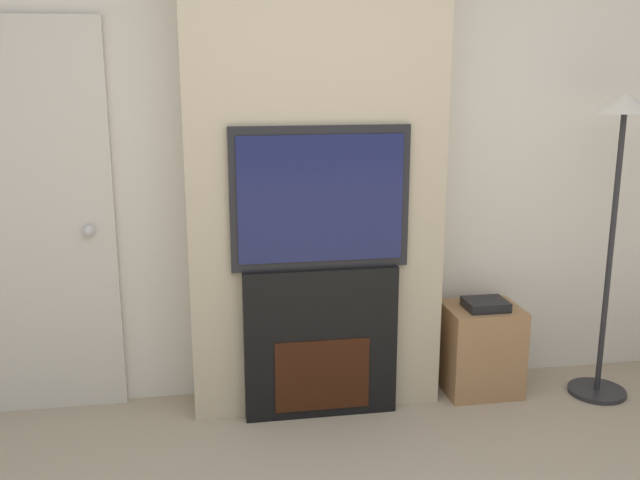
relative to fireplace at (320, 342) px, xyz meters
name	(u,v)px	position (x,y,z in m)	size (l,w,h in m)	color
wall_back	(309,147)	(0.00, 0.35, 0.96)	(6.00, 0.06, 2.70)	silver
chimney_breast	(315,151)	(0.00, 0.16, 0.96)	(1.29, 0.32, 2.70)	#BCAD8E
fireplace	(320,342)	(0.00, 0.00, 0.00)	(0.78, 0.15, 0.79)	black
television	(320,198)	(0.00, 0.00, 0.75)	(0.88, 0.07, 0.71)	black
floor_lamp	(618,177)	(1.55, -0.05, 0.82)	(0.31, 0.31, 1.64)	#262628
media_stand	(481,348)	(0.92, 0.10, -0.14)	(0.40, 0.34, 0.54)	#997047
entry_door	(28,223)	(-1.43, 0.30, 0.61)	(0.85, 0.09, 2.00)	beige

